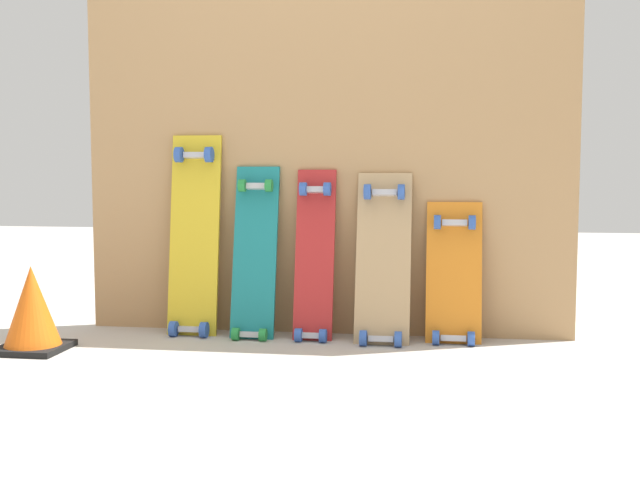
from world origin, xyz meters
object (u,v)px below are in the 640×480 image
(skateboard_natural, at_px, (383,265))
(skateboard_orange, at_px, (454,280))
(skateboard_red, at_px, (314,262))
(skateboard_yellow, at_px, (194,242))
(skateboard_teal, at_px, (254,260))
(traffic_cone, at_px, (32,309))

(skateboard_natural, distance_m, skateboard_orange, 0.30)
(skateboard_red, bearing_deg, skateboard_orange, 1.39)
(skateboard_yellow, bearing_deg, skateboard_orange, 0.00)
(skateboard_yellow, xyz_separation_m, skateboard_teal, (0.27, -0.02, -0.07))
(skateboard_teal, bearing_deg, traffic_cone, -152.96)
(skateboard_orange, xyz_separation_m, traffic_cone, (-1.63, -0.42, -0.09))
(traffic_cone, bearing_deg, skateboard_orange, 14.56)
(skateboard_red, distance_m, traffic_cone, 1.14)
(skateboard_red, relative_size, skateboard_orange, 1.21)
(skateboard_teal, height_order, skateboard_orange, skateboard_teal)
(skateboard_red, bearing_deg, traffic_cone, -158.72)
(skateboard_yellow, bearing_deg, skateboard_red, -1.52)
(skateboard_orange, distance_m, traffic_cone, 1.69)
(skateboard_red, bearing_deg, skateboard_natural, -4.07)
(skateboard_red, xyz_separation_m, traffic_cone, (-1.05, -0.41, -0.16))
(skateboard_yellow, relative_size, skateboard_natural, 1.21)
(skateboard_red, xyz_separation_m, skateboard_orange, (0.58, 0.01, -0.07))
(skateboard_yellow, height_order, skateboard_natural, skateboard_yellow)
(skateboard_teal, height_order, skateboard_natural, skateboard_teal)
(skateboard_yellow, height_order, skateboard_orange, skateboard_yellow)
(skateboard_yellow, distance_m, skateboard_red, 0.54)
(skateboard_red, distance_m, skateboard_orange, 0.58)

